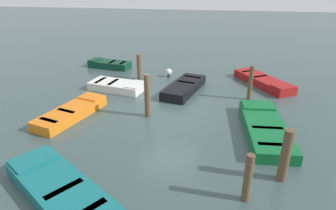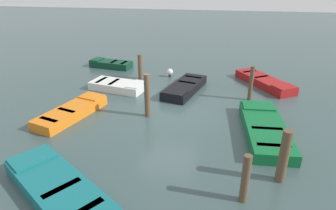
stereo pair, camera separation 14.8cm
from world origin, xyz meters
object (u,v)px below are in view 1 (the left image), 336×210
(mooring_piling_far_left, at_px, (250,83))
(mooring_piling_center, at_px, (139,67))
(mooring_piling_mid_right, at_px, (285,156))
(rowboat_orange, at_px, (72,112))
(mooring_piling_near_right, at_px, (248,178))
(rowboat_black, at_px, (184,87))
(rowboat_red, at_px, (263,81))
(rowboat_green, at_px, (265,127))
(rowboat_dark_green, at_px, (109,64))
(rowboat_white, at_px, (117,86))
(rowboat_teal, at_px, (59,188))
(marker_buoy, at_px, (169,72))
(mooring_piling_near_left, at_px, (147,96))

(mooring_piling_far_left, height_order, mooring_piling_center, mooring_piling_far_left)
(mooring_piling_mid_right, height_order, mooring_piling_center, mooring_piling_mid_right)
(rowboat_orange, distance_m, mooring_piling_near_right, 7.74)
(rowboat_black, distance_m, rowboat_red, 4.37)
(rowboat_green, xyz_separation_m, rowboat_red, (-5.30, 0.62, 0.00))
(rowboat_dark_green, bearing_deg, rowboat_white, 124.99)
(rowboat_green, bearing_deg, mooring_piling_center, 46.05)
(rowboat_teal, distance_m, mooring_piling_near_right, 4.94)
(rowboat_white, xyz_separation_m, mooring_piling_far_left, (0.20, 6.51, 0.60))
(rowboat_teal, xyz_separation_m, mooring_piling_mid_right, (-1.64, 5.96, 0.59))
(rowboat_green, xyz_separation_m, marker_buoy, (-5.84, -4.57, 0.07))
(rowboat_black, xyz_separation_m, mooring_piling_far_left, (0.54, 3.13, 0.60))
(rowboat_orange, xyz_separation_m, rowboat_green, (0.07, 7.69, -0.00))
(rowboat_green, distance_m, mooring_piling_far_left, 3.23)
(mooring_piling_near_right, bearing_deg, mooring_piling_mid_right, 133.29)
(mooring_piling_near_right, bearing_deg, rowboat_green, 165.49)
(rowboat_orange, distance_m, rowboat_teal, 4.81)
(rowboat_teal, bearing_deg, rowboat_red, -88.95)
(rowboat_black, bearing_deg, marker_buoy, -137.44)
(mooring_piling_mid_right, distance_m, mooring_piling_near_left, 5.81)
(rowboat_teal, bearing_deg, mooring_piling_center, -53.47)
(rowboat_orange, xyz_separation_m, mooring_piling_far_left, (-3.09, 7.38, 0.60))
(mooring_piling_center, height_order, mooring_piling_near_left, mooring_piling_near_left)
(rowboat_teal, height_order, mooring_piling_mid_right, mooring_piling_mid_right)
(rowboat_red, bearing_deg, mooring_piling_far_left, -56.06)
(rowboat_dark_green, height_order, rowboat_red, same)
(rowboat_white, distance_m, mooring_piling_mid_right, 9.26)
(rowboat_black, relative_size, mooring_piling_far_left, 2.18)
(rowboat_black, relative_size, marker_buoy, 7.43)
(mooring_piling_center, bearing_deg, mooring_piling_mid_right, 38.10)
(rowboat_black, bearing_deg, rowboat_teal, -1.86)
(rowboat_teal, relative_size, rowboat_black, 1.12)
(rowboat_black, bearing_deg, rowboat_white, -69.47)
(rowboat_red, distance_m, rowboat_white, 7.70)
(rowboat_white, bearing_deg, rowboat_green, -14.97)
(mooring_piling_far_left, xyz_separation_m, mooring_piling_mid_right, (5.91, 0.41, -0.01))
(marker_buoy, bearing_deg, rowboat_dark_green, -106.82)
(mooring_piling_mid_right, distance_m, marker_buoy, 9.79)
(rowboat_red, height_order, marker_buoy, marker_buoy)
(rowboat_dark_green, bearing_deg, rowboat_teal, 112.97)
(rowboat_red, bearing_deg, mooring_piling_mid_right, -36.22)
(mooring_piling_far_left, xyz_separation_m, mooring_piling_center, (-2.06, -5.83, -0.12))
(rowboat_red, bearing_deg, mooring_piling_near_right, -42.52)
(rowboat_teal, xyz_separation_m, mooring_piling_near_left, (-5.03, 1.25, 0.69))
(rowboat_orange, bearing_deg, marker_buoy, -11.93)
(rowboat_green, distance_m, mooring_piling_center, 8.07)
(rowboat_orange, height_order, mooring_piling_near_right, mooring_piling_near_right)
(rowboat_green, distance_m, marker_buoy, 7.41)
(mooring_piling_center, bearing_deg, mooring_piling_near_right, 29.91)
(rowboat_dark_green, relative_size, rowboat_red, 0.74)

